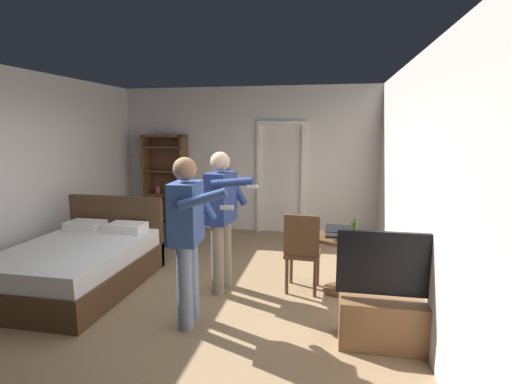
{
  "coord_description": "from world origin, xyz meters",
  "views": [
    {
      "loc": [
        1.56,
        -3.97,
        1.99
      ],
      "look_at": [
        0.74,
        0.28,
        1.27
      ],
      "focal_mm": 26.84,
      "sensor_mm": 36.0,
      "label": 1
    }
  ],
  "objects_px": {
    "wooden_chair": "(302,250)",
    "bottle_on_table": "(354,230)",
    "side_table": "(341,254)",
    "suitcase_dark": "(181,230)",
    "bookshelf": "(166,179)",
    "laptop": "(339,233)",
    "person_blue_shirt": "(188,230)",
    "tv_flatscreen": "(391,313)",
    "suitcase_small": "(165,235)",
    "bed": "(80,264)",
    "person_striped_shirt": "(222,212)"
  },
  "relations": [
    {
      "from": "laptop",
      "to": "person_blue_shirt",
      "type": "distance_m",
      "value": 1.85
    },
    {
      "from": "laptop",
      "to": "wooden_chair",
      "type": "xyz_separation_m",
      "value": [
        -0.43,
        -0.08,
        -0.21
      ]
    },
    {
      "from": "person_blue_shirt",
      "to": "person_striped_shirt",
      "type": "distance_m",
      "value": 0.87
    },
    {
      "from": "bottle_on_table",
      "to": "person_striped_shirt",
      "type": "relative_size",
      "value": 0.15
    },
    {
      "from": "laptop",
      "to": "suitcase_small",
      "type": "bearing_deg",
      "value": 153.5
    },
    {
      "from": "side_table",
      "to": "person_blue_shirt",
      "type": "height_order",
      "value": "person_blue_shirt"
    },
    {
      "from": "side_table",
      "to": "laptop",
      "type": "height_order",
      "value": "laptop"
    },
    {
      "from": "bottle_on_table",
      "to": "tv_flatscreen",
      "type": "bearing_deg",
      "value": -74.96
    },
    {
      "from": "bed",
      "to": "side_table",
      "type": "distance_m",
      "value": 3.27
    },
    {
      "from": "wooden_chair",
      "to": "suitcase_dark",
      "type": "relative_size",
      "value": 2.03
    },
    {
      "from": "wooden_chair",
      "to": "bookshelf",
      "type": "bearing_deg",
      "value": 138.25
    },
    {
      "from": "laptop",
      "to": "suitcase_dark",
      "type": "relative_size",
      "value": 0.71
    },
    {
      "from": "tv_flatscreen",
      "to": "suitcase_small",
      "type": "height_order",
      "value": "tv_flatscreen"
    },
    {
      "from": "person_striped_shirt",
      "to": "bottle_on_table",
      "type": "bearing_deg",
      "value": 5.83
    },
    {
      "from": "side_table",
      "to": "person_striped_shirt",
      "type": "relative_size",
      "value": 0.41
    },
    {
      "from": "laptop",
      "to": "person_blue_shirt",
      "type": "xyz_separation_m",
      "value": [
        -1.5,
        -1.06,
        0.24
      ]
    },
    {
      "from": "suitcase_small",
      "to": "bed",
      "type": "bearing_deg",
      "value": -101.08
    },
    {
      "from": "bookshelf",
      "to": "bottle_on_table",
      "type": "height_order",
      "value": "bookshelf"
    },
    {
      "from": "laptop",
      "to": "suitcase_dark",
      "type": "bearing_deg",
      "value": 147.37
    },
    {
      "from": "tv_flatscreen",
      "to": "laptop",
      "type": "bearing_deg",
      "value": 112.62
    },
    {
      "from": "side_table",
      "to": "wooden_chair",
      "type": "distance_m",
      "value": 0.48
    },
    {
      "from": "bookshelf",
      "to": "tv_flatscreen",
      "type": "bearing_deg",
      "value": -43.63
    },
    {
      "from": "wooden_chair",
      "to": "suitcase_small",
      "type": "distance_m",
      "value": 2.93
    },
    {
      "from": "side_table",
      "to": "person_striped_shirt",
      "type": "bearing_deg",
      "value": -170.46
    },
    {
      "from": "tv_flatscreen",
      "to": "suitcase_dark",
      "type": "height_order",
      "value": "tv_flatscreen"
    },
    {
      "from": "tv_flatscreen",
      "to": "person_striped_shirt",
      "type": "relative_size",
      "value": 0.63
    },
    {
      "from": "bed",
      "to": "suitcase_dark",
      "type": "distance_m",
      "value": 2.24
    },
    {
      "from": "bookshelf",
      "to": "suitcase_small",
      "type": "bearing_deg",
      "value": -68.67
    },
    {
      "from": "wooden_chair",
      "to": "bottle_on_table",
      "type": "bearing_deg",
      "value": 3.9
    },
    {
      "from": "bed",
      "to": "bottle_on_table",
      "type": "xyz_separation_m",
      "value": [
        3.37,
        0.4,
        0.5
      ]
    },
    {
      "from": "suitcase_small",
      "to": "wooden_chair",
      "type": "bearing_deg",
      "value": -33.69
    },
    {
      "from": "bed",
      "to": "bottle_on_table",
      "type": "height_order",
      "value": "bed"
    },
    {
      "from": "laptop",
      "to": "side_table",
      "type": "bearing_deg",
      "value": 53.12
    },
    {
      "from": "suitcase_small",
      "to": "person_blue_shirt",
      "type": "bearing_deg",
      "value": -62.87
    },
    {
      "from": "side_table",
      "to": "suitcase_dark",
      "type": "bearing_deg",
      "value": 148.33
    },
    {
      "from": "tv_flatscreen",
      "to": "laptop",
      "type": "height_order",
      "value": "tv_flatscreen"
    },
    {
      "from": "bed",
      "to": "laptop",
      "type": "relative_size",
      "value": 5.76
    },
    {
      "from": "person_blue_shirt",
      "to": "bed",
      "type": "bearing_deg",
      "value": 159.98
    },
    {
      "from": "tv_flatscreen",
      "to": "person_blue_shirt",
      "type": "xyz_separation_m",
      "value": [
        -1.96,
        0.04,
        0.67
      ]
    },
    {
      "from": "side_table",
      "to": "suitcase_small",
      "type": "height_order",
      "value": "side_table"
    },
    {
      "from": "bookshelf",
      "to": "person_blue_shirt",
      "type": "xyz_separation_m",
      "value": [
        1.8,
        -3.55,
        -0.01
      ]
    },
    {
      "from": "bed",
      "to": "person_striped_shirt",
      "type": "relative_size",
      "value": 1.16
    },
    {
      "from": "laptop",
      "to": "wooden_chair",
      "type": "height_order",
      "value": "wooden_chair"
    },
    {
      "from": "suitcase_small",
      "to": "bottle_on_table",
      "type": "bearing_deg",
      "value": -27.78
    },
    {
      "from": "person_striped_shirt",
      "to": "suitcase_dark",
      "type": "height_order",
      "value": "person_striped_shirt"
    },
    {
      "from": "bed",
      "to": "person_blue_shirt",
      "type": "relative_size",
      "value": 1.16
    },
    {
      "from": "tv_flatscreen",
      "to": "person_striped_shirt",
      "type": "height_order",
      "value": "person_striped_shirt"
    },
    {
      "from": "side_table",
      "to": "suitcase_small",
      "type": "relative_size",
      "value": 1.57
    },
    {
      "from": "bottle_on_table",
      "to": "suitcase_small",
      "type": "height_order",
      "value": "bottle_on_table"
    },
    {
      "from": "wooden_chair",
      "to": "person_striped_shirt",
      "type": "bearing_deg",
      "value": -172.98
    }
  ]
}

